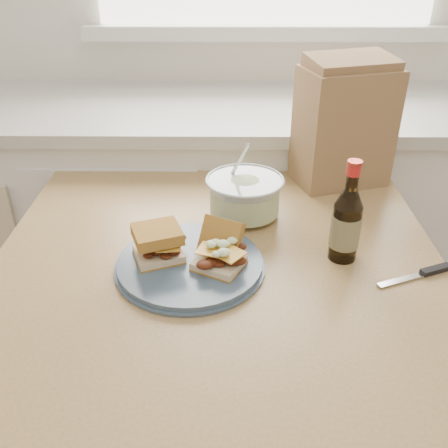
{
  "coord_description": "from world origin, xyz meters",
  "views": [
    {
      "loc": [
        -0.13,
        0.03,
        1.45
      ],
      "look_at": [
        -0.14,
        0.95,
        0.9
      ],
      "focal_mm": 40.0,
      "sensor_mm": 36.0,
      "label": 1
    }
  ],
  "objects_px": {
    "coleslaw_bowl": "(245,197)",
    "paper_bag": "(344,127)",
    "dining_table": "(218,294)",
    "plate": "(190,264)",
    "beer_bottle": "(346,223)"
  },
  "relations": [
    {
      "from": "plate",
      "to": "coleslaw_bowl",
      "type": "distance_m",
      "value": 0.26
    },
    {
      "from": "dining_table",
      "to": "plate",
      "type": "height_order",
      "value": "plate"
    },
    {
      "from": "dining_table",
      "to": "beer_bottle",
      "type": "bearing_deg",
      "value": -3.78
    },
    {
      "from": "coleslaw_bowl",
      "to": "beer_bottle",
      "type": "relative_size",
      "value": 0.85
    },
    {
      "from": "plate",
      "to": "paper_bag",
      "type": "xyz_separation_m",
      "value": [
        0.4,
        0.44,
        0.15
      ]
    },
    {
      "from": "coleslaw_bowl",
      "to": "paper_bag",
      "type": "height_order",
      "value": "paper_bag"
    },
    {
      "from": "dining_table",
      "to": "paper_bag",
      "type": "distance_m",
      "value": 0.58
    },
    {
      "from": "beer_bottle",
      "to": "paper_bag",
      "type": "relative_size",
      "value": 0.72
    },
    {
      "from": "dining_table",
      "to": "beer_bottle",
      "type": "xyz_separation_m",
      "value": [
        0.27,
        -0.02,
        0.21
      ]
    },
    {
      "from": "coleslaw_bowl",
      "to": "paper_bag",
      "type": "relative_size",
      "value": 0.61
    },
    {
      "from": "coleslaw_bowl",
      "to": "paper_bag",
      "type": "bearing_deg",
      "value": 37.18
    },
    {
      "from": "coleslaw_bowl",
      "to": "paper_bag",
      "type": "xyz_separation_m",
      "value": [
        0.27,
        0.21,
        0.11
      ]
    },
    {
      "from": "beer_bottle",
      "to": "paper_bag",
      "type": "bearing_deg",
      "value": 97.7
    },
    {
      "from": "plate",
      "to": "dining_table",
      "type": "bearing_deg",
      "value": 46.67
    },
    {
      "from": "dining_table",
      "to": "coleslaw_bowl",
      "type": "distance_m",
      "value": 0.25
    }
  ]
}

